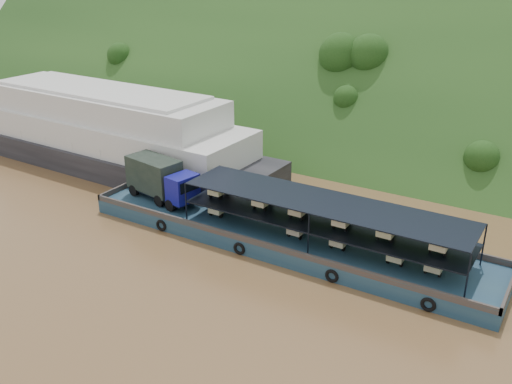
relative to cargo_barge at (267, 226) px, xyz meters
The scene contains 4 objects.
ground 1.79m from the cargo_barge, 94.70° to the right, with size 160.00×160.00×0.00m, color brown.
hillside 34.74m from the cargo_barge, 90.17° to the left, with size 140.00×28.00×28.00m, color #193814.
cargo_barge is the anchor object (origin of this frame).
passenger_ferry 26.28m from the cargo_barge, 164.57° to the left, with size 42.46×11.40×8.56m.
Camera 1 is at (21.53, -35.58, 22.14)m, focal length 40.00 mm.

